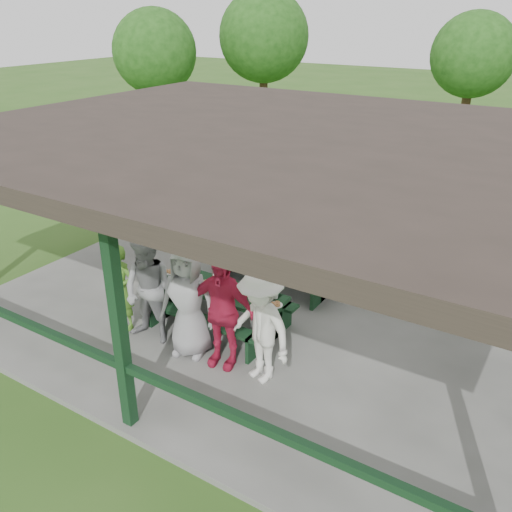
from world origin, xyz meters
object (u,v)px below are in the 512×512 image
Objects in this scene: contestant_red at (221,311)px; spectator_lblue at (294,229)px; contestant_white_fedora at (260,327)px; farm_trailer at (370,163)px; picnic_table_near at (220,302)px; contestant_grey_left at (149,291)px; contestant_green at (120,288)px; contestant_grey_mid at (188,301)px; pickup_truck at (482,180)px; spectator_grey at (376,248)px; spectator_blue at (265,213)px; picnic_table_far at (279,260)px.

spectator_lblue is (-0.79, 3.72, -0.11)m from contestant_red.
contestant_white_fedora reaches higher than farm_trailer.
contestant_grey_left is (-0.71, -0.94, 0.44)m from picnic_table_near.
contestant_white_fedora is (2.73, 0.06, 0.13)m from contestant_green.
contestant_green is 1.45m from contestant_grey_mid.
contestant_green is at bearing 176.17° from pickup_truck.
farm_trailer is (-0.30, 10.41, -0.28)m from contestant_grey_left.
spectator_grey reaches higher than contestant_green.
picnic_table_near is 1.44× the size of spectator_lblue.
contestant_white_fedora is 4.84m from spectator_blue.
contestant_white_fedora is at bearing -65.92° from farm_trailer.
contestant_grey_mid is 1.02× the size of contestant_white_fedora.
spectator_lblue reaches higher than picnic_table_far.
spectator_grey is (1.70, 0.77, 0.37)m from picnic_table_far.
spectator_lblue is (-0.13, 2.87, 0.35)m from picnic_table_near.
contestant_red is (0.65, -0.85, 0.46)m from picnic_table_near.
contestant_red reaches higher than picnic_table_far.
picnic_table_near is 1.65m from contestant_white_fedora.
spectator_blue is at bearing 103.54° from contestant_red.
contestant_grey_left is at bearing -77.13° from farm_trailer.
contestant_grey_left is at bearing 112.10° from spectator_blue.
contestant_grey_mid reaches higher than contestant_red.
spectator_blue reaches higher than picnic_table_near.
contestant_grey_left is 1.00× the size of contestant_white_fedora.
contestant_grey_left is at bearing 179.57° from pickup_truck.
contestant_grey_mid is at bearing 78.13° from spectator_grey.
picnic_table_near is at bearing -90.39° from picnic_table_far.
spectator_blue is (-1.10, 3.31, 0.39)m from picnic_table_near.
contestant_white_fedora is at bearing -12.45° from contestant_grey_mid.
spectator_lblue is at bearing 76.49° from contestant_grey_left.
spectator_grey is (0.37, 3.63, -0.04)m from contestant_white_fedora.
spectator_grey reaches higher than picnic_table_far.
pickup_truck is (3.07, 10.32, -0.28)m from contestant_grey_left.
contestant_white_fedora reaches higher than contestant_green.
spectator_grey is (1.06, 3.61, -0.08)m from contestant_red.
contestant_red reaches higher than spectator_lblue.
contestant_grey_left is 0.99× the size of contestant_red.
contestant_green is at bearing 48.72° from spectator_lblue.
contestant_red is 0.35× the size of pickup_truck.
farm_trailer is (0.37, 10.39, -0.12)m from contestant_green.
picnic_table_near is at bearing -72.68° from farm_trailer.
pickup_truck is at bearing 71.17° from contestant_red.
picnic_table_far is at bearing 59.39° from contestant_green.
pickup_truck reaches higher than picnic_table_far.
farm_trailer is at bearing -55.34° from spectator_grey.
picnic_table_far is 0.95m from spectator_lblue.
picnic_table_near is at bearing 118.40° from contestant_red.
spectator_grey reaches higher than spectator_lblue.
contestant_green is 0.89× the size of spectator_grey.
spectator_lblue is at bearing 9.41° from spectator_grey.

